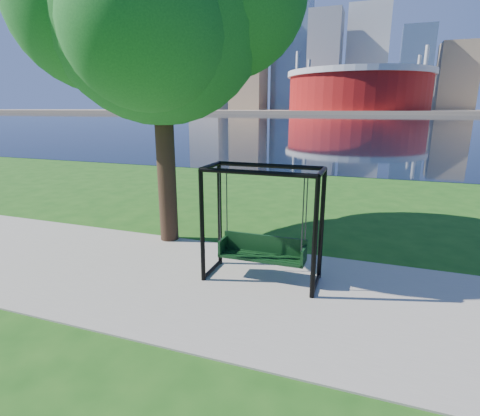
% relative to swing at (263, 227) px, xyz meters
% --- Properties ---
extents(ground, '(900.00, 900.00, 0.00)m').
position_rel_swing_xyz_m(ground, '(-0.30, 0.00, -1.05)').
color(ground, '#1E5114').
rests_on(ground, ground).
extents(path, '(120.00, 4.00, 0.03)m').
position_rel_swing_xyz_m(path, '(-0.30, -0.50, -1.03)').
color(path, '#9E937F').
rests_on(path, ground).
extents(river, '(900.00, 180.00, 0.02)m').
position_rel_swing_xyz_m(river, '(-0.30, 102.00, -1.04)').
color(river, black).
rests_on(river, ground).
extents(far_bank, '(900.00, 228.00, 2.00)m').
position_rel_swing_xyz_m(far_bank, '(-0.30, 306.00, -0.05)').
color(far_bank, '#937F60').
rests_on(far_bank, ground).
extents(stadium, '(83.00, 83.00, 32.00)m').
position_rel_swing_xyz_m(stadium, '(-10.30, 235.00, 13.18)').
color(stadium, maroon).
rests_on(stadium, far_bank).
extents(skyline, '(392.00, 66.00, 96.50)m').
position_rel_swing_xyz_m(skyline, '(-4.57, 319.39, 34.84)').
color(skyline, gray).
rests_on(skyline, far_bank).
extents(swing, '(2.12, 0.92, 2.17)m').
position_rel_swing_xyz_m(swing, '(0.00, 0.00, 0.00)').
color(swing, black).
rests_on(swing, ground).
extents(park_tree, '(6.14, 5.55, 7.63)m').
position_rel_swing_xyz_m(park_tree, '(-2.84, 1.43, 4.25)').
color(park_tree, black).
rests_on(park_tree, ground).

